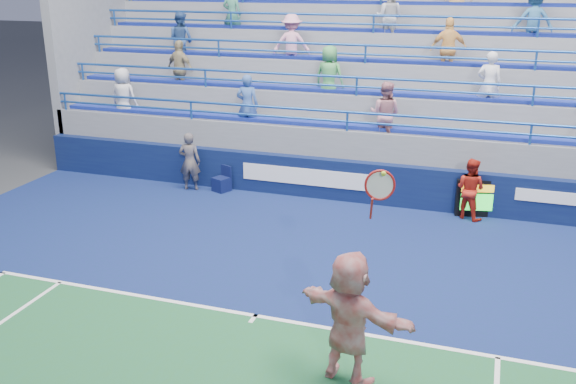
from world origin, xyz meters
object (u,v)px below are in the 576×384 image
(tennis_player, at_px, (349,318))
(ball_girl, at_px, (470,189))
(judge_chair, at_px, (222,183))
(serve_speed_board, at_px, (484,199))
(line_judge, at_px, (190,162))

(tennis_player, relative_size, ball_girl, 2.16)
(judge_chair, relative_size, ball_girl, 0.47)
(judge_chair, height_order, tennis_player, tennis_player)
(serve_speed_board, xyz_separation_m, line_judge, (-7.85, -0.39, 0.34))
(serve_speed_board, distance_m, tennis_player, 7.86)
(serve_speed_board, xyz_separation_m, ball_girl, (-0.35, -0.23, 0.29))
(judge_chair, distance_m, line_judge, 1.07)
(ball_girl, bearing_deg, judge_chair, 24.74)
(line_judge, bearing_deg, serve_speed_board, 171.21)
(ball_girl, bearing_deg, serve_speed_board, -122.36)
(tennis_player, xyz_separation_m, ball_girl, (1.27, 7.44, -0.27))
(serve_speed_board, relative_size, judge_chair, 1.91)
(tennis_player, bearing_deg, judge_chair, 125.80)
(tennis_player, xyz_separation_m, line_judge, (-6.23, 7.27, -0.22))
(tennis_player, bearing_deg, ball_girl, 80.30)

